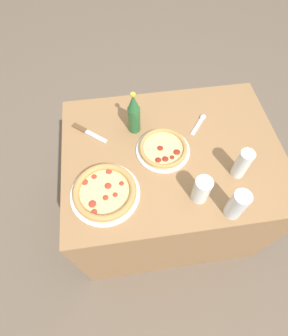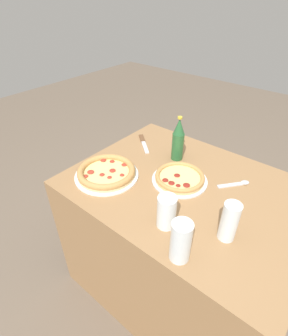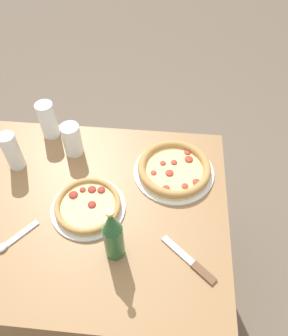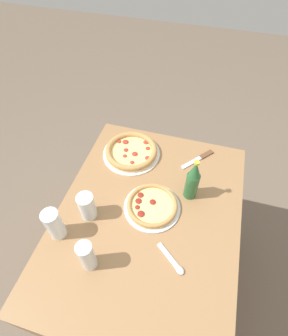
# 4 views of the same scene
# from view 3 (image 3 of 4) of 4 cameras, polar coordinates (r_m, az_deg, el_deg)

# --- Properties ---
(ground_plane) EXTENTS (8.00, 8.00, 0.00)m
(ground_plane) POSITION_cam_3_polar(r_m,az_deg,el_deg) (1.87, -7.89, -19.60)
(ground_plane) COLOR #6B5B4C
(table) EXTENTS (1.07, 0.81, 0.77)m
(table) POSITION_cam_3_polar(r_m,az_deg,el_deg) (1.52, -9.47, -14.50)
(table) COLOR #997047
(table) RESTS_ON ground_plane
(pizza_margherita) EXTENTS (0.26, 0.26, 0.04)m
(pizza_margherita) POSITION_cam_3_polar(r_m,az_deg,el_deg) (1.16, -9.73, -6.49)
(pizza_margherita) COLOR silver
(pizza_margherita) RESTS_ON table
(pizza_salami) EXTENTS (0.31, 0.31, 0.04)m
(pizza_salami) POSITION_cam_3_polar(r_m,az_deg,el_deg) (1.24, 5.26, -0.18)
(pizza_salami) COLOR white
(pizza_salami) RESTS_ON table
(glass_iced_tea) EXTENTS (0.07, 0.07, 0.16)m
(glass_iced_tea) POSITION_cam_3_polar(r_m,az_deg,el_deg) (1.40, -16.34, 7.78)
(glass_iced_tea) COLOR white
(glass_iced_tea) RESTS_ON table
(glass_orange_juice) EXTENTS (0.06, 0.06, 0.16)m
(glass_orange_juice) POSITION_cam_3_polar(r_m,az_deg,el_deg) (1.32, -21.94, 2.60)
(glass_orange_juice) COLOR white
(glass_orange_juice) RESTS_ON table
(glass_lemonade) EXTENTS (0.07, 0.07, 0.14)m
(glass_lemonade) POSITION_cam_3_polar(r_m,az_deg,el_deg) (1.31, -12.36, 4.59)
(glass_lemonade) COLOR white
(glass_lemonade) RESTS_ON table
(beer_bottle) EXTENTS (0.06, 0.06, 0.24)m
(beer_bottle) POSITION_cam_3_polar(r_m,az_deg,el_deg) (0.98, -5.41, -11.51)
(beer_bottle) COLOR #286033
(beer_bottle) RESTS_ON table
(knife) EXTENTS (0.18, 0.15, 0.01)m
(knife) POSITION_cam_3_polar(r_m,az_deg,el_deg) (1.07, 8.08, -15.79)
(knife) COLOR brown
(knife) RESTS_ON table
(spoon) EXTENTS (0.12, 0.14, 0.01)m
(spoon) POSITION_cam_3_polar(r_m,az_deg,el_deg) (1.17, -22.11, -11.68)
(spoon) COLOR silver
(spoon) RESTS_ON table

